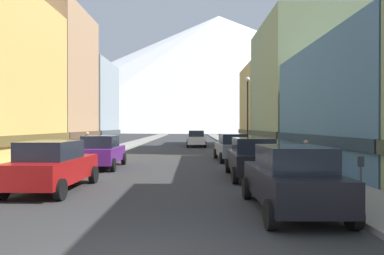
% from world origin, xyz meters
% --- Properties ---
extents(sidewalk_left, '(2.50, 100.00, 0.15)m').
position_xyz_m(sidewalk_left, '(-6.25, 35.00, 0.07)').
color(sidewalk_left, gray).
rests_on(sidewalk_left, ground).
extents(sidewalk_right, '(2.50, 100.00, 0.15)m').
position_xyz_m(sidewalk_right, '(6.25, 35.00, 0.07)').
color(sidewalk_right, gray).
rests_on(sidewalk_right, ground).
extents(storefront_left_2, '(6.35, 8.03, 11.65)m').
position_xyz_m(storefront_left_2, '(-10.52, 22.92, 5.64)').
color(storefront_left_2, tan).
rests_on(storefront_left_2, ground).
extents(storefront_left_3, '(9.98, 8.50, 9.08)m').
position_xyz_m(storefront_left_3, '(-12.34, 31.76, 4.38)').
color(storefront_left_3, '#99A5B2').
rests_on(storefront_left_3, ground).
extents(storefront_right_2, '(9.35, 11.82, 11.58)m').
position_xyz_m(storefront_right_2, '(12.02, 26.33, 5.61)').
color(storefront_right_2, '#8C9966').
rests_on(storefront_right_2, ground).
extents(storefront_right_3, '(9.89, 8.86, 9.41)m').
position_xyz_m(storefront_right_3, '(12.29, 36.93, 4.54)').
color(storefront_right_3, '#D8B259').
rests_on(storefront_right_3, ground).
extents(car_left_0, '(2.18, 4.45, 1.78)m').
position_xyz_m(car_left_0, '(-3.80, 6.98, 0.90)').
color(car_left_0, '#9E1111').
rests_on(car_left_0, ground).
extents(car_left_1, '(2.18, 4.45, 1.78)m').
position_xyz_m(car_left_1, '(-3.80, 13.67, 0.90)').
color(car_left_1, '#591E72').
rests_on(car_left_1, ground).
extents(car_right_0, '(2.08, 4.41, 1.78)m').
position_xyz_m(car_right_0, '(3.80, 3.93, 0.90)').
color(car_right_0, black).
rests_on(car_right_0, ground).
extents(car_right_1, '(2.12, 4.43, 1.78)m').
position_xyz_m(car_right_1, '(3.80, 10.06, 0.90)').
color(car_right_1, black).
rests_on(car_right_1, ground).
extents(car_right_2, '(2.23, 4.48, 1.78)m').
position_xyz_m(car_right_2, '(3.80, 17.62, 0.90)').
color(car_right_2, slate).
rests_on(car_right_2, ground).
extents(car_driving_0, '(2.06, 4.40, 1.78)m').
position_xyz_m(car_driving_0, '(1.60, 35.27, 0.90)').
color(car_driving_0, '#19478C').
rests_on(car_driving_0, ground).
extents(car_driving_1, '(2.06, 4.40, 1.78)m').
position_xyz_m(car_driving_1, '(1.60, 32.72, 0.90)').
color(car_driving_1, silver).
rests_on(car_driving_1, ground).
extents(parking_meter_near, '(0.14, 0.10, 1.33)m').
position_xyz_m(parking_meter_near, '(5.75, 4.11, 1.01)').
color(parking_meter_near, '#595960').
rests_on(parking_meter_near, sidewalk_right).
extents(potted_plant_0, '(0.61, 0.61, 0.95)m').
position_xyz_m(potted_plant_0, '(-7.00, 15.48, 0.69)').
color(potted_plant_0, gray).
rests_on(potted_plant_0, sidewalk_left).
extents(potted_plant_1, '(0.47, 0.47, 0.73)m').
position_xyz_m(potted_plant_1, '(7.00, 10.56, 0.54)').
color(potted_plant_1, gray).
rests_on(potted_plant_1, sidewalk_right).
extents(pedestrian_1, '(0.36, 0.36, 1.74)m').
position_xyz_m(pedestrian_1, '(-6.25, 19.25, 0.96)').
color(pedestrian_1, navy).
rests_on(pedestrian_1, sidewalk_left).
extents(pedestrian_2, '(0.36, 0.36, 1.53)m').
position_xyz_m(pedestrian_2, '(6.25, 10.21, 0.85)').
color(pedestrian_2, brown).
rests_on(pedestrian_2, sidewalk_right).
extents(streetlamp_right, '(0.36, 0.36, 5.86)m').
position_xyz_m(streetlamp_right, '(5.35, 21.01, 3.99)').
color(streetlamp_right, black).
rests_on(streetlamp_right, sidewalk_right).
extents(mountain_backdrop, '(334.16, 334.16, 85.68)m').
position_xyz_m(mountain_backdrop, '(21.34, 260.00, 42.84)').
color(mountain_backdrop, silver).
rests_on(mountain_backdrop, ground).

